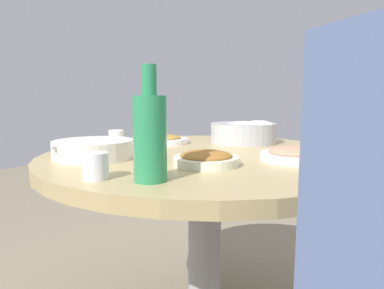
# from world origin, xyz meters

# --- Properties ---
(round_dining_table) EXTENTS (1.14, 1.14, 0.75)m
(round_dining_table) POSITION_xyz_m (0.00, 0.00, 0.63)
(round_dining_table) COLOR #99999E
(round_dining_table) RESTS_ON ground
(rice_bowl) EXTENTS (0.28, 0.28, 0.10)m
(rice_bowl) POSITION_xyz_m (0.33, -0.00, 0.80)
(rice_bowl) COLOR #B2B5BA
(rice_bowl) RESTS_ON round_dining_table
(soup_bowl) EXTENTS (0.28, 0.26, 0.06)m
(soup_bowl) POSITION_xyz_m (-0.29, 0.24, 0.78)
(soup_bowl) COLOR silver
(soup_bowl) RESTS_ON round_dining_table
(dish_shrimp) EXTENTS (0.22, 0.22, 0.04)m
(dish_shrimp) POSITION_xyz_m (0.02, -0.31, 0.77)
(dish_shrimp) COLOR silver
(dish_shrimp) RESTS_ON round_dining_table
(dish_stirfry) EXTENTS (0.19, 0.19, 0.04)m
(dish_stirfry) POSITION_xyz_m (-0.20, -0.12, 0.77)
(dish_stirfry) COLOR silver
(dish_stirfry) RESTS_ON round_dining_table
(dish_tofu_braise) EXTENTS (0.20, 0.20, 0.04)m
(dish_tofu_braise) POSITION_xyz_m (0.12, 0.28, 0.77)
(dish_tofu_braise) COLOR white
(dish_tofu_braise) RESTS_ON round_dining_table
(green_bottle) EXTENTS (0.08, 0.08, 0.27)m
(green_bottle) POSITION_xyz_m (-0.43, -0.11, 0.86)
(green_bottle) COLOR #2A8A54
(green_bottle) RESTS_ON round_dining_table
(tea_cup_near) EXTENTS (0.06, 0.06, 0.06)m
(tea_cup_near) POSITION_xyz_m (-0.49, 0.01, 0.79)
(tea_cup_near) COLOR white
(tea_cup_near) RESTS_ON round_dining_table
(tea_cup_far) EXTENTS (0.07, 0.07, 0.06)m
(tea_cup_far) POSITION_xyz_m (0.02, 0.47, 0.78)
(tea_cup_far) COLOR white
(tea_cup_far) RESTS_ON round_dining_table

